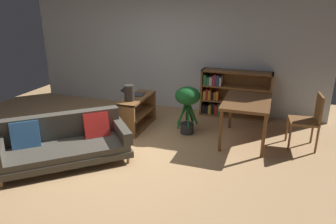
# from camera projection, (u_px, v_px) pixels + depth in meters

# --- Properties ---
(ground_plane) EXTENTS (8.16, 8.16, 0.00)m
(ground_plane) POSITION_uv_depth(u_px,v_px,m) (117.00, 156.00, 5.12)
(ground_plane) COLOR tan
(back_wall_panel) EXTENTS (6.80, 0.10, 2.70)m
(back_wall_panel) POSITION_uv_depth(u_px,v_px,m) (171.00, 49.00, 7.07)
(back_wall_panel) COLOR silver
(back_wall_panel) RESTS_ON ground_plane
(fabric_couch) EXTENTS (2.00, 1.92, 0.70)m
(fabric_couch) POSITION_uv_depth(u_px,v_px,m) (64.00, 142.00, 4.87)
(fabric_couch) COLOR olive
(fabric_couch) RESTS_ON ground_plane
(media_console) EXTENTS (0.37, 1.05, 0.63)m
(media_console) POSITION_uv_depth(u_px,v_px,m) (137.00, 112.00, 6.16)
(media_console) COLOR brown
(media_console) RESTS_ON ground_plane
(open_laptop) EXTENTS (0.47, 0.35, 0.11)m
(open_laptop) POSITION_uv_depth(u_px,v_px,m) (134.00, 93.00, 6.19)
(open_laptop) COLOR #333338
(open_laptop) RESTS_ON media_console
(desk_speaker) EXTENTS (0.19, 0.19, 0.29)m
(desk_speaker) POSITION_uv_depth(u_px,v_px,m) (129.00, 93.00, 5.79)
(desk_speaker) COLOR #2D2823
(desk_speaker) RESTS_ON media_console
(potted_floor_plant) EXTENTS (0.47, 0.55, 0.90)m
(potted_floor_plant) POSITION_uv_depth(u_px,v_px,m) (188.00, 101.00, 5.78)
(potted_floor_plant) COLOR #333338
(potted_floor_plant) RESTS_ON ground_plane
(dining_table) EXTENTS (0.78, 1.17, 0.77)m
(dining_table) POSITION_uv_depth(u_px,v_px,m) (247.00, 105.00, 5.43)
(dining_table) COLOR brown
(dining_table) RESTS_ON ground_plane
(dining_chair_near) EXTENTS (0.50, 0.48, 0.94)m
(dining_chair_near) POSITION_uv_depth(u_px,v_px,m) (309.00, 118.00, 5.25)
(dining_chair_near) COLOR brown
(dining_chair_near) RESTS_ON ground_plane
(bookshelf) EXTENTS (1.46, 0.32, 1.00)m
(bookshelf) POSITION_uv_depth(u_px,v_px,m) (230.00, 94.00, 6.76)
(bookshelf) COLOR brown
(bookshelf) RESTS_ON ground_plane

